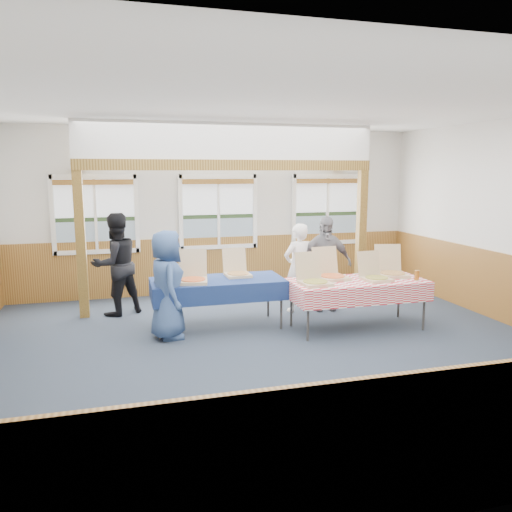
# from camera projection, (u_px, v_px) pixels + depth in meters

# --- Properties ---
(floor) EXTENTS (8.00, 8.00, 0.00)m
(floor) POSITION_uv_depth(u_px,v_px,m) (269.00, 350.00, 6.75)
(floor) COLOR #27333F
(floor) RESTS_ON ground
(ceiling) EXTENTS (8.00, 8.00, 0.00)m
(ceiling) POSITION_uv_depth(u_px,v_px,m) (270.00, 105.00, 6.21)
(ceiling) COLOR white
(ceiling) RESTS_ON wall_back
(wall_back) EXTENTS (8.00, 0.00, 8.00)m
(wall_back) POSITION_uv_depth(u_px,v_px,m) (218.00, 212.00, 9.81)
(wall_back) COLOR silver
(wall_back) RESTS_ON floor
(wall_front) EXTENTS (8.00, 0.00, 8.00)m
(wall_front) POSITION_uv_depth(u_px,v_px,m) (430.00, 297.00, 3.15)
(wall_front) COLOR silver
(wall_front) RESTS_ON floor
(wainscot_back) EXTENTS (7.98, 0.05, 1.10)m
(wainscot_back) POSITION_uv_depth(u_px,v_px,m) (219.00, 264.00, 9.96)
(wainscot_back) COLOR brown
(wainscot_back) RESTS_ON floor
(wainscot_front) EXTENTS (7.98, 0.05, 1.10)m
(wainscot_front) POSITION_uv_depth(u_px,v_px,m) (419.00, 448.00, 3.35)
(wainscot_front) COLOR brown
(wainscot_front) RESTS_ON floor
(window_left) EXTENTS (1.56, 0.10, 1.46)m
(window_left) POSITION_uv_depth(u_px,v_px,m) (95.00, 210.00, 9.15)
(window_left) COLOR white
(window_left) RESTS_ON wall_back
(window_mid) EXTENTS (1.56, 0.10, 1.46)m
(window_mid) POSITION_uv_depth(u_px,v_px,m) (218.00, 208.00, 9.75)
(window_mid) COLOR white
(window_mid) RESTS_ON wall_back
(window_right) EXTENTS (1.56, 0.10, 1.46)m
(window_right) POSITION_uv_depth(u_px,v_px,m) (327.00, 206.00, 10.35)
(window_right) COLOR white
(window_right) RESTS_ON wall_back
(post_left) EXTENTS (0.15, 0.15, 2.40)m
(post_left) POSITION_uv_depth(u_px,v_px,m) (81.00, 245.00, 8.08)
(post_left) COLOR #583A13
(post_left) RESTS_ON floor
(post_right) EXTENTS (0.15, 0.15, 2.40)m
(post_right) POSITION_uv_depth(u_px,v_px,m) (361.00, 235.00, 9.38)
(post_right) COLOR #583A13
(post_right) RESTS_ON floor
(cross_beam) EXTENTS (5.15, 0.18, 0.18)m
(cross_beam) POSITION_uv_depth(u_px,v_px,m) (231.00, 165.00, 8.52)
(cross_beam) COLOR #583A13
(cross_beam) RESTS_ON post_left
(table_left) EXTENTS (2.13, 1.25, 0.76)m
(table_left) POSITION_uv_depth(u_px,v_px,m) (218.00, 283.00, 7.63)
(table_left) COLOR #363636
(table_left) RESTS_ON floor
(table_right) EXTENTS (2.24, 1.73, 0.76)m
(table_right) POSITION_uv_depth(u_px,v_px,m) (358.00, 283.00, 7.57)
(table_right) COLOR #363636
(table_right) RESTS_ON floor
(pizza_box_a) EXTENTS (0.50, 0.58, 0.46)m
(pizza_box_a) POSITION_uv_depth(u_px,v_px,m) (193.00, 278.00, 7.40)
(pizza_box_a) COLOR tan
(pizza_box_a) RESTS_ON table_left
(pizza_box_b) EXTENTS (0.39, 0.47, 0.42)m
(pizza_box_b) POSITION_uv_depth(u_px,v_px,m) (237.00, 272.00, 7.85)
(pizza_box_b) COLOR tan
(pizza_box_b) RESTS_ON table_left
(pizza_box_c) EXTENTS (0.45, 0.53, 0.45)m
(pizza_box_c) POSITION_uv_depth(u_px,v_px,m) (314.00, 280.00, 7.26)
(pizza_box_c) COLOR tan
(pizza_box_c) RESTS_ON table_right
(pizza_box_d) EXTENTS (0.47, 0.55, 0.46)m
(pizza_box_d) POSITION_uv_depth(u_px,v_px,m) (331.00, 274.00, 7.64)
(pizza_box_d) COLOR tan
(pizza_box_d) RESTS_ON table_right
(pizza_box_e) EXTENTS (0.42, 0.50, 0.42)m
(pizza_box_e) POSITION_uv_depth(u_px,v_px,m) (375.00, 276.00, 7.54)
(pizza_box_e) COLOR tan
(pizza_box_e) RESTS_ON table_right
(pizza_box_f) EXTENTS (0.52, 0.60, 0.47)m
(pizza_box_f) POSITION_uv_depth(u_px,v_px,m) (392.00, 272.00, 7.85)
(pizza_box_f) COLOR tan
(pizza_box_f) RESTS_ON table_right
(veggie_tray) EXTENTS (0.40, 0.40, 0.09)m
(veggie_tray) POSITION_uv_depth(u_px,v_px,m) (168.00, 280.00, 7.42)
(veggie_tray) COLOR black
(veggie_tray) RESTS_ON table_left
(drink_glass) EXTENTS (0.07, 0.07, 0.15)m
(drink_glass) POSITION_uv_depth(u_px,v_px,m) (417.00, 275.00, 7.53)
(drink_glass) COLOR #995819
(drink_glass) RESTS_ON table_right
(woman_white) EXTENTS (0.63, 0.50, 1.52)m
(woman_white) POSITION_uv_depth(u_px,v_px,m) (298.00, 268.00, 8.52)
(woman_white) COLOR white
(woman_white) RESTS_ON floor
(woman_black) EXTENTS (1.04, 0.96, 1.71)m
(woman_black) POSITION_uv_depth(u_px,v_px,m) (116.00, 264.00, 8.30)
(woman_black) COLOR black
(woman_black) RESTS_ON floor
(man_blue) EXTENTS (0.54, 0.80, 1.57)m
(man_blue) POSITION_uv_depth(u_px,v_px,m) (167.00, 285.00, 7.12)
(man_blue) COLOR #344F82
(man_blue) RESTS_ON floor
(person_grey) EXTENTS (1.01, 0.54, 1.63)m
(person_grey) POSITION_uv_depth(u_px,v_px,m) (324.00, 263.00, 8.62)
(person_grey) COLOR gray
(person_grey) RESTS_ON floor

